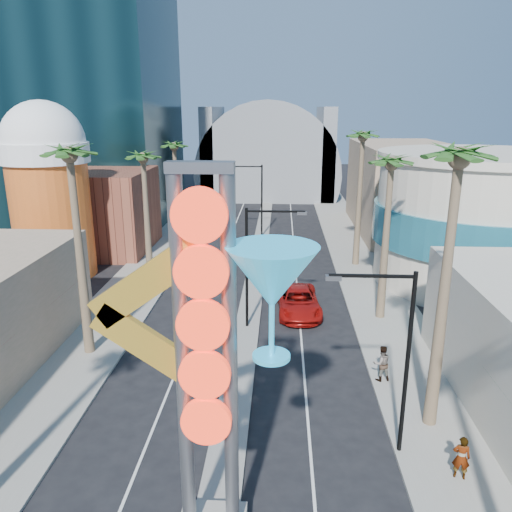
{
  "coord_description": "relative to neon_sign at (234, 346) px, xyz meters",
  "views": [
    {
      "loc": [
        2.12,
        -9.96,
        13.89
      ],
      "look_at": [
        0.53,
        21.16,
        4.59
      ],
      "focal_mm": 35.0,
      "sensor_mm": 36.0,
      "label": 1
    }
  ],
  "objects": [
    {
      "name": "palm_2",
      "position": [
        -9.82,
        27.04,
        2.17
      ],
      "size": [
        2.4,
        2.4,
        11.2
      ],
      "color": "brown",
      "rests_on": "ground"
    },
    {
      "name": "turquoise_building",
      "position": [
        17.18,
        27.04,
        -2.06
      ],
      "size": [
        16.6,
        16.6,
        10.6
      ],
      "color": "beige",
      "rests_on": "ground"
    },
    {
      "name": "streetlight_0",
      "position": [
        -0.27,
        17.04,
        -2.43
      ],
      "size": [
        3.79,
        0.25,
        8.0
      ],
      "color": "black",
      "rests_on": "ground"
    },
    {
      "name": "median",
      "position": [
        -0.82,
        35.04,
        -7.23
      ],
      "size": [
        1.6,
        84.0,
        0.15
      ],
      "primitive_type": "cube",
      "color": "gray",
      "rests_on": "ground"
    },
    {
      "name": "palm_5",
      "position": [
        8.18,
        7.04,
        3.96
      ],
      "size": [
        2.4,
        2.4,
        13.2
      ],
      "color": "brown",
      "rests_on": "ground"
    },
    {
      "name": "pedestrian_b",
      "position": [
        6.65,
        10.64,
        -6.19
      ],
      "size": [
        1.08,
        0.92,
        1.93
      ],
      "primitive_type": "imported",
      "rotation": [
        0.0,
        0.0,
        3.36
      ],
      "color": "gray",
      "rests_on": "sidewalk_east"
    },
    {
      "name": "streetlight_2",
      "position": [
        5.91,
        5.04,
        -2.47
      ],
      "size": [
        3.45,
        0.25,
        8.0
      ],
      "color": "black",
      "rests_on": "ground"
    },
    {
      "name": "palm_7",
      "position": [
        8.18,
        31.04,
        3.52
      ],
      "size": [
        2.4,
        2.4,
        12.7
      ],
      "color": "brown",
      "rests_on": "ground"
    },
    {
      "name": "palm_6",
      "position": [
        8.18,
        19.04,
        2.62
      ],
      "size": [
        2.4,
        2.4,
        11.7
      ],
      "color": "brown",
      "rests_on": "ground"
    },
    {
      "name": "canopy",
      "position": [
        -0.82,
        69.04,
        -3.0
      ],
      "size": [
        22.0,
        16.0,
        22.0
      ],
      "color": "slate",
      "rests_on": "ground"
    },
    {
      "name": "brick_filler_west",
      "position": [
        -16.82,
        35.04,
        -3.31
      ],
      "size": [
        10.0,
        10.0,
        8.0
      ],
      "primitive_type": "cube",
      "color": "brown",
      "rests_on": "ground"
    },
    {
      "name": "red_pickup",
      "position": [
        2.61,
        19.71,
        -6.45
      ],
      "size": [
        3.24,
        6.36,
        1.72
      ],
      "primitive_type": "imported",
      "rotation": [
        0.0,
        0.0,
        0.06
      ],
      "color": "#AB110D",
      "rests_on": "ground"
    },
    {
      "name": "neon_sign",
      "position": [
        0.0,
        0.0,
        0.0
      ],
      "size": [
        6.53,
        2.6,
        12.55
      ],
      "color": "gray",
      "rests_on": "ground"
    },
    {
      "name": "pedestrian_a",
      "position": [
        8.33,
        3.51,
        -6.25
      ],
      "size": [
        0.74,
        0.57,
        1.81
      ],
      "primitive_type": "imported",
      "rotation": [
        0.0,
        0.0,
        2.91
      ],
      "color": "gray",
      "rests_on": "sidewalk_east"
    },
    {
      "name": "sidewalk_east",
      "position": [
        8.68,
        32.04,
        -7.23
      ],
      "size": [
        5.0,
        100.0,
        0.15
      ],
      "primitive_type": "cube",
      "color": "gray",
      "rests_on": "ground"
    },
    {
      "name": "hotel_tower",
      "position": [
        -22.82,
        49.04,
        17.69
      ],
      "size": [
        20.0,
        20.0,
        50.0
      ],
      "primitive_type": "cube",
      "color": "black",
      "rests_on": "ground"
    },
    {
      "name": "beer_mug",
      "position": [
        -17.82,
        27.04,
        0.54
      ],
      "size": [
        7.0,
        7.0,
        14.5
      ],
      "color": "#D1571B",
      "rests_on": "ground"
    },
    {
      "name": "sidewalk_west",
      "position": [
        -10.32,
        32.04,
        -7.23
      ],
      "size": [
        5.0,
        100.0,
        0.15
      ],
      "primitive_type": "cube",
      "color": "gray",
      "rests_on": "ground"
    },
    {
      "name": "palm_1",
      "position": [
        -9.82,
        13.04,
        3.52
      ],
      "size": [
        2.4,
        2.4,
        12.7
      ],
      "color": "brown",
      "rests_on": "ground"
    },
    {
      "name": "filler_east",
      "position": [
        15.18,
        45.04,
        -2.31
      ],
      "size": [
        10.0,
        20.0,
        10.0
      ],
      "primitive_type": "cube",
      "color": "#9D8665",
      "rests_on": "ground"
    },
    {
      "name": "streetlight_1",
      "position": [
        -1.36,
        41.04,
        -2.43
      ],
      "size": [
        3.79,
        0.25,
        8.0
      ],
      "color": "black",
      "rests_on": "ground"
    },
    {
      "name": "palm_3",
      "position": [
        -9.82,
        39.04,
        2.17
      ],
      "size": [
        2.4,
        2.4,
        11.2
      ],
      "color": "brown",
      "rests_on": "ground"
    }
  ]
}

